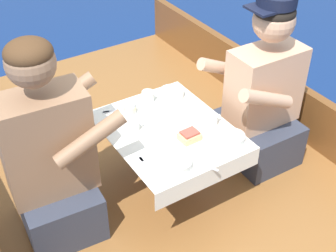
{
  "coord_description": "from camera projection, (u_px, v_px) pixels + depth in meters",
  "views": [
    {
      "loc": [
        -1.02,
        -1.72,
        2.2
      ],
      "look_at": [
        0.0,
        -0.11,
        0.79
      ],
      "focal_mm": 50.0,
      "sensor_mm": 36.0,
      "label": 1
    }
  ],
  "objects": [
    {
      "name": "coffee_cup_starboard",
      "position": [
        212.0,
        120.0,
        2.4
      ],
      "size": [
        0.09,
        0.06,
        0.06
      ],
      "color": "silver",
      "rests_on": "cockpit_table"
    },
    {
      "name": "plate_bread",
      "position": [
        162.0,
        116.0,
        2.47
      ],
      "size": [
        0.17,
        0.17,
        0.01
      ],
      "color": "silver",
      "rests_on": "cockpit_table"
    },
    {
      "name": "utensil_knife_starboard",
      "position": [
        164.0,
        129.0,
        2.38
      ],
      "size": [
        0.04,
        0.17,
        0.0
      ],
      "rotation": [
        0.0,
        0.0,
        1.73
      ],
      "color": "silver",
      "rests_on": "cockpit_table"
    },
    {
      "name": "sandwich",
      "position": [
        190.0,
        136.0,
        2.29
      ],
      "size": [
        0.1,
        0.08,
        0.05
      ],
      "rotation": [
        0.0,
        0.0,
        0.04
      ],
      "color": "#E0BC7F",
      "rests_on": "plate_sandwich"
    },
    {
      "name": "utensil_fork_port",
      "position": [
        146.0,
        166.0,
        2.15
      ],
      "size": [
        0.03,
        0.17,
        0.0
      ],
      "rotation": [
        0.0,
        0.0,
        1.51
      ],
      "color": "silver",
      "rests_on": "cockpit_table"
    },
    {
      "name": "bowl_starboard_near",
      "position": [
        233.0,
        138.0,
        2.29
      ],
      "size": [
        0.12,
        0.12,
        0.04
      ],
      "color": "silver",
      "rests_on": "cockpit_table"
    },
    {
      "name": "utensil_spoon_starboard",
      "position": [
        179.0,
        119.0,
        2.45
      ],
      "size": [
        0.04,
        0.17,
        0.01
      ],
      "rotation": [
        0.0,
        0.0,
        1.47
      ],
      "color": "silver",
      "rests_on": "cockpit_table"
    },
    {
      "name": "ground_plane",
      "position": [
        159.0,
        218.0,
        2.92
      ],
      "size": [
        60.0,
        60.0,
        0.0
      ],
      "primitive_type": "plane",
      "color": "navy"
    },
    {
      "name": "cockpit_table",
      "position": [
        168.0,
        136.0,
        2.41
      ],
      "size": [
        0.59,
        0.73,
        0.41
      ],
      "color": "#B2B2B7",
      "rests_on": "boat_deck"
    },
    {
      "name": "coffee_cup_center",
      "position": [
        134.0,
        126.0,
        2.36
      ],
      "size": [
        0.09,
        0.06,
        0.05
      ],
      "color": "silver",
      "rests_on": "cockpit_table"
    },
    {
      "name": "plate_sandwich",
      "position": [
        189.0,
        140.0,
        2.3
      ],
      "size": [
        0.22,
        0.22,
        0.01
      ],
      "color": "silver",
      "rests_on": "cockpit_table"
    },
    {
      "name": "person_starboard",
      "position": [
        262.0,
        97.0,
        2.6
      ],
      "size": [
        0.53,
        0.45,
        1.01
      ],
      "rotation": [
        0.0,
        0.0,
        3.12
      ],
      "color": "#333847",
      "rests_on": "boat_deck"
    },
    {
      "name": "boat_deck",
      "position": [
        158.0,
        198.0,
        2.81
      ],
      "size": [
        2.0,
        3.19,
        0.36
      ],
      "primitive_type": "cube",
      "color": "brown",
      "rests_on": "ground_plane"
    },
    {
      "name": "utensil_spoon_port",
      "position": [
        197.0,
        162.0,
        2.18
      ],
      "size": [
        0.09,
        0.16,
        0.01
      ],
      "rotation": [
        0.0,
        0.0,
        1.99
      ],
      "color": "silver",
      "rests_on": "cockpit_table"
    },
    {
      "name": "utensil_fork_starboard",
      "position": [
        115.0,
        111.0,
        2.51
      ],
      "size": [
        0.17,
        0.06,
        0.0
      ],
      "rotation": [
        0.0,
        0.0,
        2.85
      ],
      "color": "silver",
      "rests_on": "cockpit_table"
    },
    {
      "name": "gunwale_starboard",
      "position": [
        286.0,
        102.0,
        3.02
      ],
      "size": [
        0.06,
        3.19,
        0.33
      ],
      "primitive_type": "cube",
      "color": "brown",
      "rests_on": "boat_deck"
    },
    {
      "name": "bowl_center_far",
      "position": [
        172.0,
        93.0,
        2.62
      ],
      "size": [
        0.14,
        0.14,
        0.04
      ],
      "color": "silver",
      "rests_on": "cockpit_table"
    },
    {
      "name": "coffee_cup_port",
      "position": [
        148.0,
        96.0,
        2.56
      ],
      "size": [
        0.09,
        0.07,
        0.07
      ],
      "color": "silver",
      "rests_on": "cockpit_table"
    },
    {
      "name": "bowl_port_near",
      "position": [
        179.0,
        164.0,
        2.13
      ],
      "size": [
        0.12,
        0.12,
        0.04
      ],
      "color": "silver",
      "rests_on": "cockpit_table"
    },
    {
      "name": "person_port",
      "position": [
        51.0,
        159.0,
        2.17
      ],
      "size": [
        0.54,
        0.47,
        1.04
      ],
      "rotation": [
        0.0,
        0.0,
        -0.07
      ],
      "color": "#333847",
      "rests_on": "boat_deck"
    },
    {
      "name": "tin_can",
      "position": [
        130.0,
        108.0,
        2.48
      ],
      "size": [
        0.07,
        0.07,
        0.05
      ],
      "color": "silver",
      "rests_on": "cockpit_table"
    }
  ]
}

